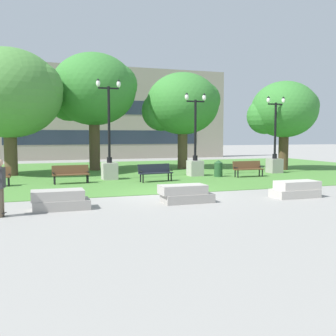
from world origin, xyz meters
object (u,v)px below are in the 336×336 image
person_skateboarder (0,184)px  lamp_post_center (275,157)px  concrete_block_right (296,189)px  park_bench_far_left (248,168)px  concrete_block_center (60,200)px  park_bench_near_right (71,173)px  trash_bin (218,168)px  lamp_post_right (195,159)px  concrete_block_left (185,194)px  park_bench_near_left (155,171)px  lamp_post_left (109,159)px

person_skateboarder → lamp_post_center: (15.47, 8.95, 0.03)m
concrete_block_right → park_bench_far_left: bearing=74.0°
concrete_block_center → park_bench_near_right: size_ratio=1.01×
trash_bin → concrete_block_center: bearing=-141.8°
park_bench_far_left → lamp_post_center: 3.29m
person_skateboarder → park_bench_near_right: size_ratio=0.94×
trash_bin → lamp_post_right: bearing=139.9°
person_skateboarder → park_bench_far_left: 14.63m
park_bench_near_right → lamp_post_center: 12.89m
concrete_block_left → park_bench_near_left: 6.40m
concrete_block_center → trash_bin: size_ratio=1.92×
concrete_block_right → person_skateboarder: person_skateboarder is taller
park_bench_far_left → concrete_block_right: bearing=-106.0°
park_bench_near_left → trash_bin: size_ratio=1.94×
park_bench_near_right → lamp_post_center: bearing=6.7°
trash_bin → park_bench_near_left: bearing=-165.6°
person_skateboarder → lamp_post_left: 9.89m
concrete_block_left → park_bench_far_left: 9.47m
concrete_block_left → lamp_post_center: bearing=41.8°
concrete_block_right → park_bench_near_right: (-7.91, 7.18, 0.23)m
lamp_post_center → lamp_post_left: bearing=-178.3°
concrete_block_center → concrete_block_right: size_ratio=1.01×
concrete_block_center → park_bench_far_left: (10.90, 6.74, 0.23)m
lamp_post_right → lamp_post_left: 5.13m
concrete_block_right → person_skateboarder: 10.61m
lamp_post_right → trash_bin: 1.49m
concrete_block_left → park_bench_near_left: park_bench_near_left is taller
trash_bin → lamp_post_center: bearing=12.6°
lamp_post_left → trash_bin: (6.19, -0.68, -0.60)m
concrete_block_center → person_skateboarder: bearing=-160.0°
concrete_block_center → concrete_block_right: bearing=-2.4°
concrete_block_center → trash_bin: bearing=38.2°
lamp_post_right → person_skateboarder: bearing=-138.3°
park_bench_near_left → park_bench_far_left: same height
lamp_post_right → lamp_post_left: lamp_post_left is taller
concrete_block_left → lamp_post_left: lamp_post_left is taller
park_bench_near_left → person_skateboarder: bearing=-135.0°
park_bench_near_left → park_bench_near_right: bearing=172.5°
person_skateboarder → lamp_post_right: (9.95, 8.86, 0.03)m
lamp_post_right → lamp_post_left: size_ratio=0.90×
concrete_block_left → lamp_post_center: (9.40, 8.40, 0.70)m
concrete_block_left → lamp_post_left: size_ratio=0.35×
person_skateboarder → lamp_post_center: size_ratio=0.35×
concrete_block_center → trash_bin: (9.30, 7.33, 0.20)m
concrete_block_right → lamp_post_center: (4.88, 8.68, 0.70)m
person_skateboarder → lamp_post_right: bearing=41.7°
park_bench_near_left → lamp_post_center: bearing=13.5°
concrete_block_right → lamp_post_left: lamp_post_left is taller
park_bench_far_left → lamp_post_center: bearing=29.0°
concrete_block_left → park_bench_near_left: bearing=82.7°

